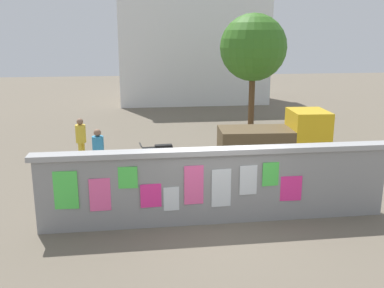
% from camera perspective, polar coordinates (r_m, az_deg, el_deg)
% --- Properties ---
extents(ground, '(60.00, 60.00, 0.00)m').
position_cam_1_polar(ground, '(18.01, -1.56, 0.33)').
color(ground, '#6B6051').
extents(poster_wall, '(8.37, 0.42, 1.80)m').
position_cam_1_polar(poster_wall, '(10.15, 3.30, -5.37)').
color(poster_wall, gray).
rests_on(poster_wall, ground).
extents(auto_rickshaw_truck, '(3.70, 1.75, 1.85)m').
position_cam_1_polar(auto_rickshaw_truck, '(14.96, 11.30, 0.72)').
color(auto_rickshaw_truck, black).
rests_on(auto_rickshaw_truck, ground).
extents(motorcycle, '(1.90, 0.56, 0.87)m').
position_cam_1_polar(motorcycle, '(14.30, -4.37, -1.48)').
color(motorcycle, black).
rests_on(motorcycle, ground).
extents(bicycle_near, '(1.68, 0.50, 0.95)m').
position_cam_1_polar(bicycle_near, '(11.87, -3.79, -5.29)').
color(bicycle_near, black).
rests_on(bicycle_near, ground).
extents(bicycle_far, '(1.71, 0.44, 0.95)m').
position_cam_1_polar(bicycle_far, '(11.95, 5.56, -5.20)').
color(bicycle_far, black).
rests_on(bicycle_far, ground).
extents(person_walking, '(0.36, 0.36, 1.62)m').
position_cam_1_polar(person_walking, '(13.20, -12.22, -0.75)').
color(person_walking, '#338CBF').
rests_on(person_walking, ground).
extents(person_bystander, '(0.45, 0.45, 1.62)m').
position_cam_1_polar(person_bystander, '(14.98, -14.40, 0.90)').
color(person_bystander, yellow).
rests_on(person_bystander, ground).
extents(tree_roadside, '(3.13, 3.13, 5.29)m').
position_cam_1_polar(tree_roadside, '(20.95, 8.05, 12.41)').
color(tree_roadside, brown).
rests_on(tree_roadside, ground).
extents(building_background, '(9.55, 5.43, 8.30)m').
position_cam_1_polar(building_background, '(29.00, -0.11, 13.92)').
color(building_background, white).
rests_on(building_background, ground).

